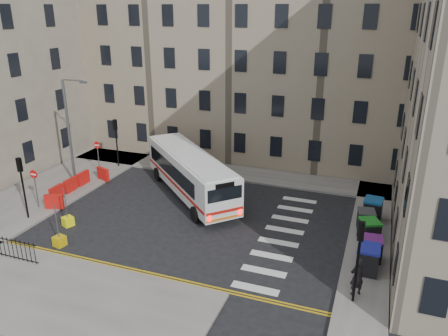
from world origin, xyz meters
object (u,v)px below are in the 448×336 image
Objects in this scene: wheelie_bin_a at (368,259)px; bollard_yellow at (68,221)px; wheelie_bin_b at (372,248)px; wheelie_bin_d at (366,220)px; bollard_chevron at (60,241)px; wheelie_bin_e at (373,209)px; wheelie_bin_c at (369,230)px; streetlamp at (69,131)px; pedestrian at (357,277)px; bus at (190,172)px.

wheelie_bin_a is 2.40× the size of bollard_yellow.
wheelie_bin_a is at bearing -102.68° from wheelie_bin_b.
bollard_chevron is (-16.49, -7.93, -0.49)m from wheelie_bin_d.
wheelie_bin_e reaches higher than wheelie_bin_d.
bollard_yellow is (-17.93, -4.37, -0.51)m from wheelie_bin_c.
wheelie_bin_d reaches higher than bollard_yellow.
streetlamp is at bearing 122.97° from bollard_chevron.
wheelie_bin_e is 8.50m from pedestrian.
wheelie_bin_c is 1.38m from wheelie_bin_d.
bollard_yellow is (-18.04, -1.03, -0.57)m from wheelie_bin_a.
wheelie_bin_c is at bearing -85.38° from wheelie_bin_e.
streetlamp is 9.71m from bus.
wheelie_bin_c is 2.52× the size of bollard_yellow.
wheelie_bin_a is 3.35m from wheelie_bin_c.
streetlamp is 13.57× the size of bollard_chevron.
wheelie_bin_e is 2.36× the size of bollard_chevron.
wheelie_bin_e is at bearing 22.15° from bollard_yellow.
wheelie_bin_c is at bearing 21.44° from bollard_chevron.
wheelie_bin_d is at bearing 94.98° from wheelie_bin_a.
pedestrian reaches higher than bollard_yellow.
wheelie_bin_e is (-0.04, 6.29, -0.01)m from wheelie_bin_a.
wheelie_bin_e is (-0.22, 4.95, 0.08)m from wheelie_bin_b.
streetlamp reaches higher than wheelie_bin_c.
wheelie_bin_c is 18.00m from bollard_chevron.
bus reaches higher than wheelie_bin_d.
pedestrian is 3.25× the size of bollard_yellow.
wheelie_bin_e is 19.44m from bollard_yellow.
wheelie_bin_d is 6.90m from pedestrian.
wheelie_bin_d is at bearing 17.97° from bollard_yellow.
pedestrian is 16.52m from bollard_chevron.
wheelie_bin_a is 1.02× the size of wheelie_bin_e.
wheelie_bin_c reaches higher than wheelie_bin_b.
wheelie_bin_a is (22.04, -4.77, -3.46)m from streetlamp.
wheelie_bin_d is 2.17× the size of bollard_chevron.
wheelie_bin_e is (0.06, 2.95, 0.05)m from wheelie_bin_c.
bollard_yellow and bollard_chevron have the same top height.
streetlamp is 5.38× the size of wheelie_bin_c.
wheelie_bin_b is 2.11× the size of bollard_yellow.
wheelie_bin_d is 1.62m from wheelie_bin_e.
bus is 7.17× the size of wheelie_bin_e.
wheelie_bin_c is 0.78× the size of pedestrian.
wheelie_bin_a is at bearing -134.08° from pedestrian.
wheelie_bin_d is at bearing -95.50° from wheelie_bin_e.
bollard_yellow is at bearing 169.60° from wheelie_bin_c.
bus is 14.14m from wheelie_bin_a.
bus is 7.76× the size of wheelie_bin_d.
wheelie_bin_a is 1.36m from wheelie_bin_b.
wheelie_bin_b reaches higher than bollard_yellow.
wheelie_bin_b is at bearing 15.05° from bollard_chevron.
bus reaches higher than wheelie_bin_a.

